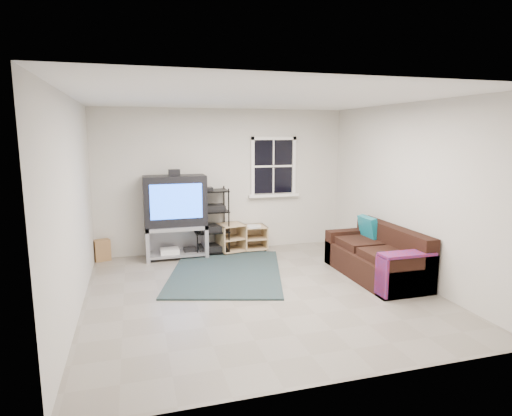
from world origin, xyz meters
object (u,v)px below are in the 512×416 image
object	(u,v)px
av_rack	(211,226)
side_table_left	(230,237)
tv_unit	(175,210)
sofa	(377,258)
side_table_right	(254,236)

from	to	relation	value
av_rack	side_table_left	xyz separation A→B (m)	(0.35, 0.03, -0.24)
tv_unit	side_table_left	bearing A→B (deg)	4.40
tv_unit	sofa	world-z (taller)	tv_unit
side_table_left	sofa	distance (m)	2.70
tv_unit	side_table_left	xyz separation A→B (m)	(0.98, 0.08, -0.57)
tv_unit	side_table_right	distance (m)	1.55
tv_unit	av_rack	size ratio (longest dim) A/B	1.28
tv_unit	av_rack	distance (m)	0.71
tv_unit	side_table_right	size ratio (longest dim) A/B	3.18
side_table_right	sofa	xyz separation A→B (m)	(1.39, -1.98, 0.02)
tv_unit	sofa	xyz separation A→B (m)	(2.83, -1.90, -0.56)
side_table_right	sofa	world-z (taller)	sofa
side_table_left	side_table_right	xyz separation A→B (m)	(0.45, -0.00, -0.01)
side_table_right	tv_unit	bearing A→B (deg)	-176.98
av_rack	side_table_left	size ratio (longest dim) A/B	2.27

